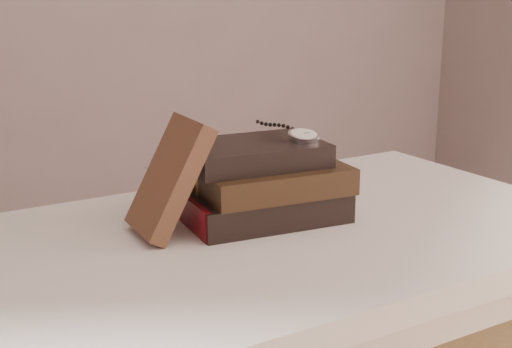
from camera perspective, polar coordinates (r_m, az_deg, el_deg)
table at (r=1.16m, az=2.02°, el=-8.47°), size 1.00×0.60×0.75m
book_stack at (r=1.15m, az=0.49°, el=-0.73°), size 0.27×0.20×0.13m
journal at (r=1.08m, az=-6.85°, el=-0.29°), size 0.12×0.12×0.18m
pocket_watch at (r=1.16m, az=3.62°, el=3.09°), size 0.06×0.16×0.02m
eyeglasses at (r=1.19m, az=-5.12°, el=0.39°), size 0.12×0.13×0.05m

